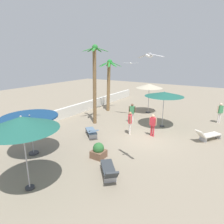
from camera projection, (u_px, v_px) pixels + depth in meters
ground_plane at (147, 138)px, 13.22m from camera, size 56.00×56.00×0.00m
boundary_wall at (62, 114)px, 17.25m from camera, size 25.20×0.30×0.92m
patio_umbrella_0 at (164, 94)px, 14.71m from camera, size 2.90×2.90×2.81m
patio_umbrella_1 at (149, 86)px, 18.58m from camera, size 2.51×2.51×2.89m
patio_umbrella_2 at (30, 119)px, 10.51m from camera, size 2.97×2.97×2.29m
patio_umbrella_3 at (22, 123)px, 7.36m from camera, size 2.79×2.79×3.16m
palm_tree_0 at (109, 79)px, 19.36m from camera, size 2.39×2.35×5.07m
palm_tree_1 at (95, 78)px, 15.31m from camera, size 2.04×2.01×6.20m
lounge_chair_0 at (92, 131)px, 13.33m from camera, size 1.60×1.77×0.81m
lounge_chair_1 at (208, 135)px, 12.73m from camera, size 1.88×1.49×0.84m
lounge_chair_2 at (109, 170)px, 8.78m from camera, size 1.77×1.68×0.83m
guest_0 at (220, 111)px, 15.99m from camera, size 0.42×0.42×1.70m
guest_1 at (153, 123)px, 13.29m from camera, size 0.30×0.55×1.55m
guest_2 at (130, 121)px, 13.66m from camera, size 0.50×0.39×1.64m
guest_3 at (132, 111)px, 16.12m from camera, size 0.33×0.54×1.61m
seagull_0 at (131, 63)px, 16.35m from camera, size 0.40×1.30×0.14m
seagull_2 at (150, 56)px, 7.66m from camera, size 0.70×1.31×0.20m
planter at (99, 151)px, 10.56m from camera, size 0.70×0.70×0.85m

